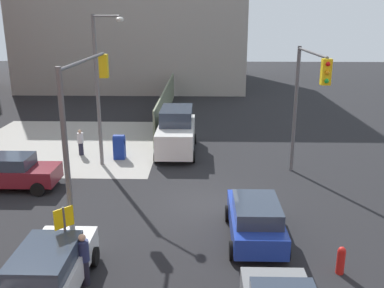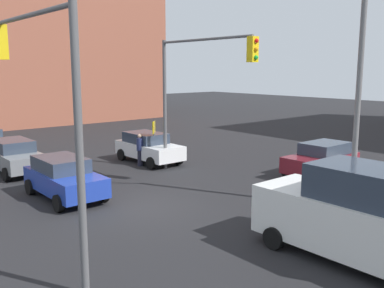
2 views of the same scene
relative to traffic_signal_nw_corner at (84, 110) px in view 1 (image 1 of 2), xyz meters
name	(u,v)px [view 1 (image 1 of 2)]	position (x,y,z in m)	size (l,w,h in m)	color
ground_plane	(207,205)	(2.10, -4.50, -4.67)	(120.00, 120.00, 0.00)	black
sidewalk_corner	(66,144)	(11.10, 4.50, -4.67)	(12.00, 12.00, 0.01)	#9E9B93
construction_fence	(166,103)	(18.80, -1.30, -3.47)	(17.39, 0.12, 2.40)	slate
building_loft_east	(139,13)	(38.10, 3.40, 3.46)	(20.00, 24.00, 16.27)	#9E9B93
traffic_signal_nw_corner	(84,110)	(0.00, 0.00, 0.00)	(6.20, 0.36, 6.50)	#59595B
traffic_signal_se_corner	(306,91)	(4.60, -9.00, -0.06)	(5.27, 0.36, 6.50)	#59595B
street_lamp_corner	(101,80)	(7.04, 1.04, 0.03)	(2.09, 1.97, 8.00)	slate
warning_sign_two_way	(65,230)	(-3.30, -0.07, -3.03)	(0.48, 0.48, 2.40)	#4C4C4C
mailbox_blue	(119,146)	(8.30, 0.50, -3.91)	(0.56, 0.64, 1.43)	navy
fire_hydrant	(341,260)	(-2.90, -8.70, -4.19)	(0.26, 0.26, 0.94)	red
hatchback_white	(49,269)	(-4.19, 0.18, -3.83)	(4.28, 2.02, 1.62)	white
hatchback_blue	(255,219)	(-0.81, -6.21, -3.83)	(4.16, 2.02, 1.62)	#1E389E
coupe_maroon	(14,171)	(3.82, 4.68, -3.83)	(2.02, 3.97, 1.62)	maroon
van_white_delivery	(176,131)	(9.70, -2.70, -3.39)	(5.40, 2.32, 2.62)	white
pedestrian_crossing	(81,142)	(8.90, 2.90, -3.87)	(0.36, 0.36, 1.55)	#B2B2B7
pedestrian_waiting	(84,259)	(-3.70, -0.70, -3.78)	(0.36, 0.36, 1.72)	navy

